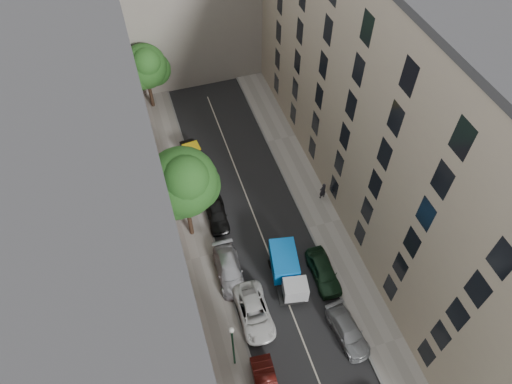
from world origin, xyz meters
name	(u,v)px	position (x,y,z in m)	size (l,w,h in m)	color
ground	(264,241)	(0.00, 0.00, 0.00)	(120.00, 120.00, 0.00)	#4C4C49
road_surface	(264,241)	(0.00, 0.00, 0.01)	(8.00, 44.00, 0.02)	black
sidewalk_left	(200,257)	(-5.50, 0.00, 0.07)	(3.00, 44.00, 0.15)	gray
sidewalk_right	(324,224)	(5.50, 0.00, 0.07)	(3.00, 44.00, 0.15)	gray
building_left	(99,198)	(-11.00, 0.00, 10.00)	(8.00, 44.00, 20.00)	#484643
building_right	(411,125)	(11.00, 0.00, 10.00)	(8.00, 44.00, 20.00)	tan
tarp_truck	(287,270)	(0.60, -3.83, 1.23)	(2.74, 5.14, 2.24)	black
car_left_2	(254,312)	(-2.80, -6.15, 0.69)	(2.29, 4.96, 1.38)	silver
car_left_3	(229,270)	(-3.60, -2.20, 0.71)	(1.99, 4.90, 1.42)	#BABABF
car_left_4	(217,214)	(-3.15, 3.40, 0.70)	(1.66, 4.14, 1.41)	black
car_left_5	(192,155)	(-3.60, 11.00, 0.65)	(1.37, 3.93, 1.29)	black
car_right_1	(348,331)	(3.18, -9.55, 0.64)	(1.78, 4.38, 1.27)	slate
car_right_2	(323,272)	(3.38, -4.60, 0.75)	(1.78, 4.43, 1.51)	black
tree_mid	(184,185)	(-5.49, 2.42, 6.57)	(5.61, 5.38, 9.54)	#382619
tree_far	(146,68)	(-5.85, 19.88, 4.98)	(4.84, 4.49, 7.32)	#382619
lamp_post	(233,343)	(-5.13, -9.06, 3.80)	(0.36, 0.36, 5.86)	#175133
pedestrian	(323,191)	(6.40, 2.75, 1.06)	(0.66, 0.44, 1.82)	black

